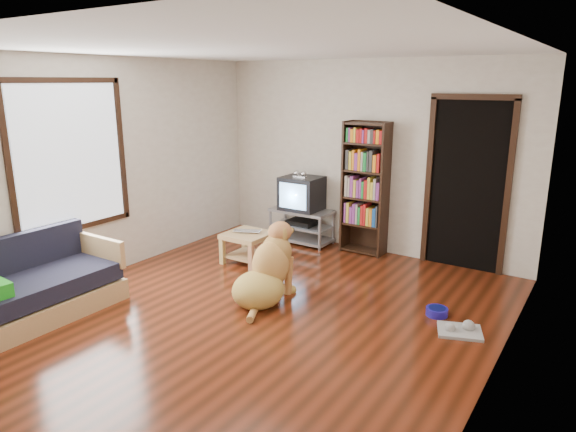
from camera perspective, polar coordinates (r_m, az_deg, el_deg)
The scene contains 17 objects.
ground at distance 5.40m, azimuth -3.00°, elevation -10.60°, with size 5.00×5.00×0.00m, color #5F2210.
ceiling at distance 4.89m, azimuth -3.43°, elevation 18.12°, with size 5.00×5.00×0.00m, color white.
wall_back at distance 7.12m, azimuth 8.86°, elevation 6.44°, with size 4.50×4.50×0.00m, color beige.
wall_front at distance 3.38m, azimuth -29.20°, elevation -4.63°, with size 4.50×4.50×0.00m, color beige.
wall_left at distance 6.55m, azimuth -19.34°, elevation 5.06°, with size 5.00×5.00×0.00m, color beige.
wall_right at distance 4.10m, azimuth 23.03°, elevation -0.73°, with size 5.00×5.00×0.00m, color beige.
laptop at distance 6.65m, azimuth -4.69°, elevation -1.84°, with size 0.35×0.22×0.03m, color silver.
dog_bowl at distance 5.52m, azimuth 16.21°, elevation -10.16°, with size 0.22×0.22×0.08m, color #20169B.
grey_rag at distance 5.24m, azimuth 18.54°, elevation -12.04°, with size 0.40×0.32×0.03m, color #A1A1A1.
window at distance 6.22m, azimuth -23.04°, elevation 6.11°, with size 0.03×1.46×1.70m.
doorway at distance 6.70m, azimuth 19.30°, elevation 3.69°, with size 1.03×0.05×2.19m.
tv_stand at distance 7.53m, azimuth 1.52°, elevation -0.95°, with size 0.90×0.45×0.50m.
crt_tv at distance 7.44m, azimuth 1.63°, elevation 2.61°, with size 0.55×0.52×0.58m.
bookshelf at distance 7.01m, azimuth 8.60°, elevation 3.84°, with size 0.60×0.30×1.80m.
sofa at distance 5.78m, azimuth -27.00°, elevation -7.70°, with size 0.80×1.80×0.80m.
coffee_table at distance 6.72m, azimuth -4.51°, elevation -2.87°, with size 0.55×0.55×0.40m.
dog at distance 5.55m, azimuth -2.34°, elevation -6.29°, with size 0.58×1.06×0.87m.
Camera 1 is at (2.90, -3.92, 2.32)m, focal length 32.00 mm.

